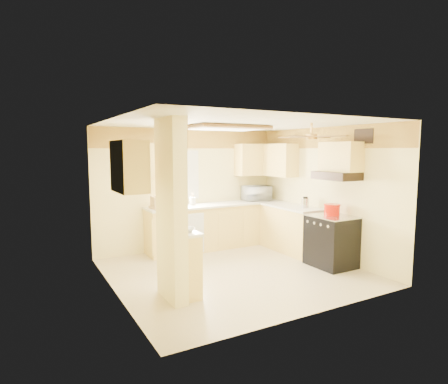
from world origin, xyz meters
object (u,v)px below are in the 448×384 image
stove (331,241)px  bowl (187,230)px  microwave (256,193)px  kettle (305,203)px  dutch_oven (332,209)px

stove → bowl: 2.85m
microwave → kettle: size_ratio=2.72×
microwave → bowl: 3.46m
stove → dutch_oven: 0.56m
bowl → microwave: bearing=39.7°
bowl → kettle: 3.00m
stove → microwave: 2.27m
kettle → microwave: bearing=99.0°
dutch_oven → kettle: (0.02, 0.73, 0.03)m
bowl → kettle: kettle is taller
microwave → bowl: microwave is taller
bowl → dutch_oven: bearing=2.1°
bowl → stove: bearing=0.8°
microwave → stove: bearing=102.0°
microwave → bowl: size_ratio=2.71×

